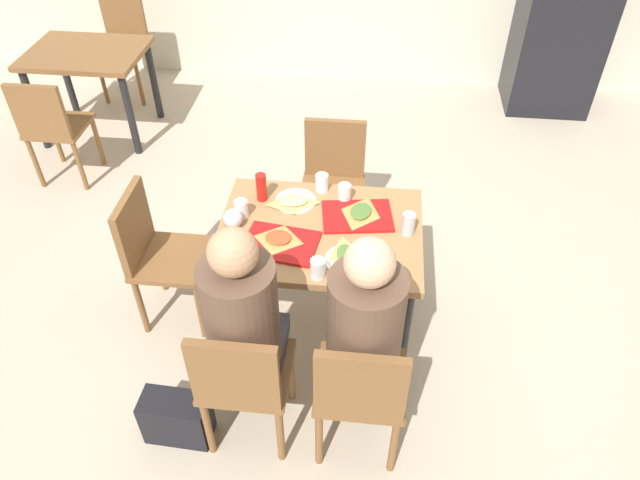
% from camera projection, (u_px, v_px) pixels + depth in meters
% --- Properties ---
extents(ground_plane, '(10.00, 10.00, 0.02)m').
position_uv_depth(ground_plane, '(320.00, 323.00, 3.49)').
color(ground_plane, '#B7A893').
extents(main_table, '(1.04, 0.79, 0.72)m').
position_uv_depth(main_table, '(320.00, 244.00, 3.07)').
color(main_table, '#9E7247').
rests_on(main_table, ground_plane).
extents(chair_near_left, '(0.40, 0.40, 0.85)m').
position_uv_depth(chair_near_left, '(242.00, 378.00, 2.60)').
color(chair_near_left, brown).
rests_on(chair_near_left, ground_plane).
extents(chair_near_right, '(0.40, 0.40, 0.85)m').
position_uv_depth(chair_near_right, '(360.00, 389.00, 2.56)').
color(chair_near_right, brown).
rests_on(chair_near_right, ground_plane).
extents(chair_far_side, '(0.40, 0.40, 0.85)m').
position_uv_depth(chair_far_side, '(333.00, 177.00, 3.73)').
color(chair_far_side, brown).
rests_on(chair_far_side, ground_plane).
extents(chair_left_end, '(0.40, 0.40, 0.85)m').
position_uv_depth(chair_left_end, '(156.00, 249.00, 3.23)').
color(chair_left_end, brown).
rests_on(chair_left_end, ground_plane).
extents(person_in_red, '(0.32, 0.42, 1.26)m').
position_uv_depth(person_in_red, '(244.00, 317.00, 2.54)').
color(person_in_red, '#383842').
rests_on(person_in_red, ground_plane).
extents(person_in_brown_jacket, '(0.32, 0.42, 1.26)m').
position_uv_depth(person_in_brown_jacket, '(365.00, 328.00, 2.50)').
color(person_in_brown_jacket, '#383842').
rests_on(person_in_brown_jacket, ground_plane).
extents(tray_red_near, '(0.39, 0.31, 0.02)m').
position_uv_depth(tray_red_near, '(280.00, 244.00, 2.91)').
color(tray_red_near, '#B21414').
rests_on(tray_red_near, main_table).
extents(tray_red_far, '(0.39, 0.31, 0.02)m').
position_uv_depth(tray_red_far, '(357.00, 216.00, 3.07)').
color(tray_red_far, '#B21414').
rests_on(tray_red_far, main_table).
extents(paper_plate_center, '(0.22, 0.22, 0.01)m').
position_uv_depth(paper_plate_center, '(296.00, 201.00, 3.17)').
color(paper_plate_center, white).
rests_on(paper_plate_center, main_table).
extents(paper_plate_near_edge, '(0.22, 0.22, 0.01)m').
position_uv_depth(paper_plate_near_edge, '(347.00, 260.00, 2.83)').
color(paper_plate_near_edge, white).
rests_on(paper_plate_near_edge, main_table).
extents(pizza_slice_a, '(0.20, 0.18, 0.02)m').
position_uv_depth(pizza_slice_a, '(278.00, 238.00, 2.91)').
color(pizza_slice_a, '#C68C47').
rests_on(pizza_slice_a, tray_red_near).
extents(pizza_slice_b, '(0.20, 0.24, 0.02)m').
position_uv_depth(pizza_slice_b, '(361.00, 212.00, 3.07)').
color(pizza_slice_b, '#C68C47').
rests_on(pizza_slice_b, tray_red_far).
extents(pizza_slice_c, '(0.24, 0.17, 0.02)m').
position_uv_depth(pizza_slice_c, '(293.00, 202.00, 3.14)').
color(pizza_slice_c, '#DBAD60').
rests_on(pizza_slice_c, paper_plate_center).
extents(pizza_slice_d, '(0.16, 0.23, 0.02)m').
position_uv_depth(pizza_slice_d, '(346.00, 255.00, 2.84)').
color(pizza_slice_d, '#DBAD60').
rests_on(pizza_slice_d, paper_plate_near_edge).
extents(plastic_cup_a, '(0.07, 0.07, 0.10)m').
position_uv_depth(plastic_cup_a, '(322.00, 183.00, 3.22)').
color(plastic_cup_a, white).
rests_on(plastic_cup_a, main_table).
extents(plastic_cup_b, '(0.07, 0.07, 0.10)m').
position_uv_depth(plastic_cup_b, '(318.00, 268.00, 2.72)').
color(plastic_cup_b, white).
rests_on(plastic_cup_b, main_table).
extents(plastic_cup_c, '(0.07, 0.07, 0.10)m').
position_uv_depth(plastic_cup_c, '(241.00, 209.00, 3.05)').
color(plastic_cup_c, white).
rests_on(plastic_cup_c, main_table).
extents(plastic_cup_d, '(0.07, 0.07, 0.10)m').
position_uv_depth(plastic_cup_d, '(344.00, 193.00, 3.15)').
color(plastic_cup_d, white).
rests_on(plastic_cup_d, main_table).
extents(soda_can, '(0.07, 0.07, 0.12)m').
position_uv_depth(soda_can, '(408.00, 224.00, 2.94)').
color(soda_can, '#B7BCC6').
rests_on(soda_can, main_table).
extents(condiment_bottle, '(0.06, 0.06, 0.16)m').
position_uv_depth(condiment_bottle, '(261.00, 187.00, 3.14)').
color(condiment_bottle, red).
rests_on(condiment_bottle, main_table).
extents(foil_bundle, '(0.10, 0.10, 0.10)m').
position_uv_depth(foil_bundle, '(233.00, 218.00, 2.99)').
color(foil_bundle, silver).
rests_on(foil_bundle, main_table).
extents(handbag, '(0.33, 0.17, 0.28)m').
position_uv_depth(handbag, '(177.00, 418.00, 2.85)').
color(handbag, black).
rests_on(handbag, ground_plane).
extents(background_table, '(0.90, 0.70, 0.72)m').
position_uv_depth(background_table, '(89.00, 65.00, 4.69)').
color(background_table, brown).
rests_on(background_table, ground_plane).
extents(background_chair_near, '(0.40, 0.40, 0.85)m').
position_uv_depth(background_chair_near, '(51.00, 124.00, 4.21)').
color(background_chair_near, brown).
rests_on(background_chair_near, ground_plane).
extents(background_chair_far, '(0.40, 0.40, 0.85)m').
position_uv_depth(background_chair_far, '(124.00, 40.00, 5.30)').
color(background_chair_far, brown).
rests_on(background_chair_far, ground_plane).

